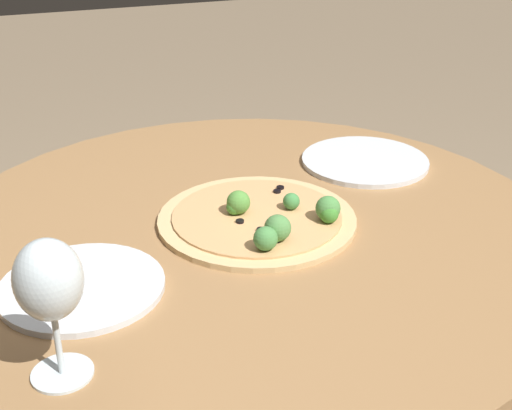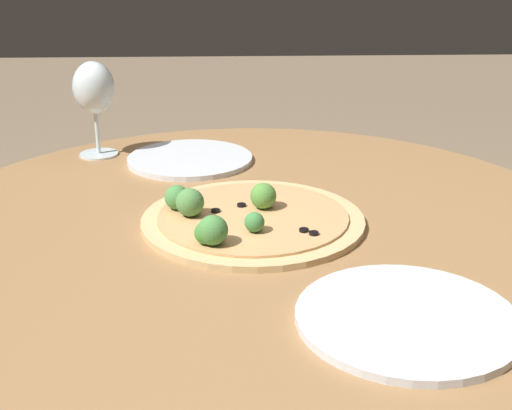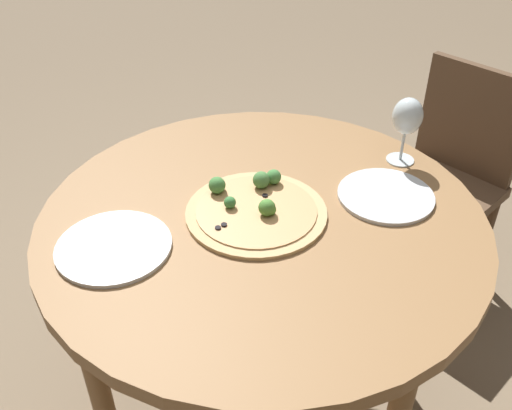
# 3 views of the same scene
# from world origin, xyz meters

# --- Properties ---
(dining_table) EXTENTS (1.07, 1.07, 0.76)m
(dining_table) POSITION_xyz_m (0.00, 0.00, 0.69)
(dining_table) COLOR olive
(dining_table) RESTS_ON ground_plane
(pizza) EXTENTS (0.34, 0.34, 0.06)m
(pizza) POSITION_xyz_m (-0.02, 0.01, 0.77)
(pizza) COLOR tan
(pizza) RESTS_ON dining_table
(wine_glass) EXTENTS (0.08, 0.08, 0.18)m
(wine_glass) POSITION_xyz_m (0.35, 0.29, 0.89)
(wine_glass) COLOR silver
(wine_glass) RESTS_ON dining_table
(plate_near) EXTENTS (0.26, 0.26, 0.01)m
(plate_near) POSITION_xyz_m (-0.31, -0.17, 0.77)
(plate_near) COLOR silver
(plate_near) RESTS_ON dining_table
(plate_far) EXTENTS (0.24, 0.24, 0.01)m
(plate_far) POSITION_xyz_m (0.30, 0.11, 0.77)
(plate_far) COLOR silver
(plate_far) RESTS_ON dining_table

